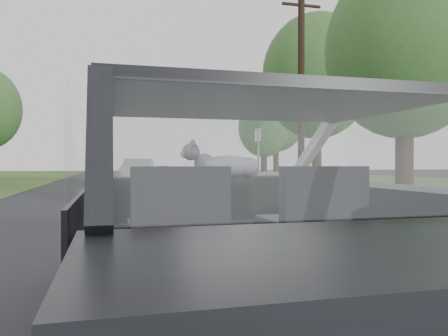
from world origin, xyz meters
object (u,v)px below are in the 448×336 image
other_car (138,171)px  highway_sign (258,158)px  utility_pole (301,88)px  cat (228,165)px  subject_car (235,225)px

other_car → highway_sign: size_ratio=1.57×
utility_pole → cat: bearing=-116.8°
cat → highway_sign: (5.62, 15.38, 0.27)m
cat → highway_sign: size_ratio=0.24×
utility_pole → other_car: bearing=126.6°
subject_car → highway_sign: highway_sign is taller
cat → utility_pole: bearing=63.4°
other_car → highway_sign: (4.94, -6.58, 0.66)m
cat → other_car: (0.68, 21.96, -0.39)m
subject_car → cat: bearing=78.2°
other_car → subject_car: bearing=-80.5°
highway_sign → utility_pole: bearing=-51.9°
subject_car → utility_pole: 16.26m
subject_car → highway_sign: bearing=70.3°
cat → highway_sign: highway_sign is taller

